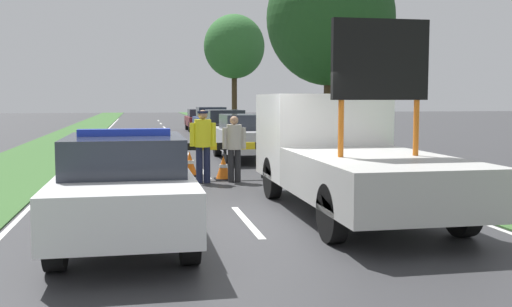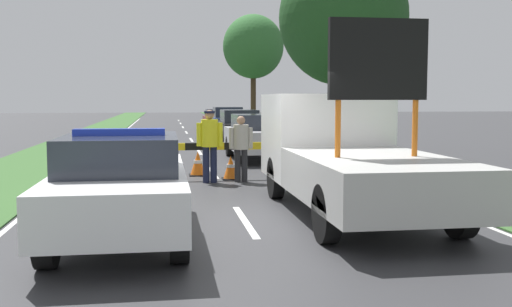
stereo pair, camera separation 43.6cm
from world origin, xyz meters
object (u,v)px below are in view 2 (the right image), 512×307
object	(u,v)px
police_car	(121,185)
traffic_cone_behind_barrier	(198,163)
roadside_tree_near_left	(343,18)
queued_car_sedan_black	(239,127)
pedestrian_civilian	(241,143)
traffic_cone_centre_front	(231,168)
roadside_tree_near_right	(253,47)
work_truck	(343,151)
queued_car_sedan_silver	(259,136)
traffic_cone_lane_edge	(138,168)
traffic_cone_near_police	(143,180)
queued_car_hatch_blue	(227,121)
queued_car_wagon_maroon	(218,119)
traffic_cone_near_truck	(137,164)
road_barrier	(224,149)
police_officer	(210,140)

from	to	relation	value
police_car	traffic_cone_behind_barrier	bearing A→B (deg)	78.39
roadside_tree_near_left	queued_car_sedan_black	bearing A→B (deg)	116.56
police_car	pedestrian_civilian	bearing A→B (deg)	66.77
traffic_cone_centre_front	roadside_tree_near_right	distance (m)	32.92
work_truck	roadside_tree_near_right	size ratio (longest dim) A/B	0.73
work_truck	queued_car_sedan_silver	world-z (taller)	work_truck
queued_car_sedan_black	traffic_cone_lane_edge	bearing A→B (deg)	70.47
work_truck	traffic_cone_lane_edge	xyz separation A→B (m)	(-3.99, 4.60, -0.78)
traffic_cone_lane_edge	pedestrian_civilian	bearing A→B (deg)	-14.88
traffic_cone_near_police	traffic_cone_lane_edge	world-z (taller)	traffic_cone_near_police
traffic_cone_behind_barrier	traffic_cone_lane_edge	bearing A→B (deg)	-154.34
traffic_cone_near_police	queued_car_hatch_blue	bearing A→B (deg)	78.84
queued_car_wagon_maroon	traffic_cone_centre_front	bearing A→B (deg)	85.61
traffic_cone_near_truck	work_truck	bearing A→B (deg)	-53.92
roadside_tree_near_left	police_car	bearing A→B (deg)	-120.57
work_truck	traffic_cone_behind_barrier	xyz separation A→B (m)	(-2.44, 5.35, -0.76)
traffic_cone_near_truck	traffic_cone_behind_barrier	size ratio (longest dim) A/B	0.95
traffic_cone_centre_front	traffic_cone_behind_barrier	size ratio (longest dim) A/B	0.93
traffic_cone_behind_barrier	pedestrian_civilian	bearing A→B (deg)	-55.01
road_barrier	roadside_tree_near_left	size ratio (longest dim) A/B	0.41
traffic_cone_near_truck	queued_car_sedan_silver	world-z (taller)	queued_car_sedan_silver
work_truck	queued_car_hatch_blue	xyz separation A→B (m)	(0.18, 22.58, -0.26)
work_truck	traffic_cone_near_truck	size ratio (longest dim) A/B	10.02
police_car	traffic_cone_behind_barrier	xyz separation A→B (m)	(1.53, 7.23, -0.49)
police_car	traffic_cone_centre_front	size ratio (longest dim) A/B	7.85
traffic_cone_near_police	traffic_cone_centre_front	bearing A→B (deg)	43.67
roadside_tree_near_left	roadside_tree_near_right	size ratio (longest dim) A/B	0.84
pedestrian_civilian	queued_car_sedan_black	world-z (taller)	pedestrian_civilian
queued_car_sedan_silver	traffic_cone_near_truck	bearing A→B (deg)	42.73
police_officer	road_barrier	bearing A→B (deg)	-152.40
queued_car_sedan_black	traffic_cone_near_truck	bearing A→B (deg)	68.26
police_officer	roadside_tree_near_right	world-z (taller)	roadside_tree_near_right
roadside_tree_near_left	roadside_tree_near_right	distance (m)	26.59
work_truck	traffic_cone_lane_edge	size ratio (longest dim) A/B	10.18
queued_car_sedan_silver	queued_car_sedan_black	xyz separation A→B (m)	(0.12, 6.56, 0.01)
queued_car_sedan_black	queued_car_wagon_maroon	size ratio (longest dim) A/B	1.12
pedestrian_civilian	traffic_cone_near_truck	bearing A→B (deg)	140.37
police_officer	traffic_cone_near_truck	bearing A→B (deg)	-70.49
road_barrier	queued_car_sedan_black	bearing A→B (deg)	75.39
traffic_cone_centre_front	queued_car_sedan_silver	xyz separation A→B (m)	(1.50, 4.81, 0.51)
pedestrian_civilian	traffic_cone_near_truck	size ratio (longest dim) A/B	2.61
police_officer	traffic_cone_centre_front	world-z (taller)	police_officer
police_car	roadside_tree_near_left	xyz separation A→B (m)	(6.93, 11.74, 4.09)
police_officer	traffic_cone_lane_edge	world-z (taller)	police_officer
traffic_cone_lane_edge	queued_car_wagon_maroon	world-z (taller)	queued_car_wagon_maroon
traffic_cone_near_truck	traffic_cone_lane_edge	distance (m)	1.01
road_barrier	traffic_cone_centre_front	world-z (taller)	road_barrier
police_car	queued_car_sedan_black	xyz separation A→B (m)	(3.95, 17.70, 0.00)
traffic_cone_near_police	queued_car_hatch_blue	xyz separation A→B (m)	(3.99, 20.20, 0.51)
police_officer	traffic_cone_near_truck	xyz separation A→B (m)	(-1.87, 1.70, -0.76)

